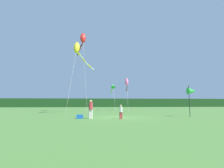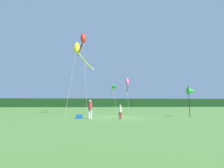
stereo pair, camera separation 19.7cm
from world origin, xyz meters
TOP-DOWN VIEW (x-y plane):
  - ground_plane at (0.00, 0.00)m, footprint 120.00×120.00m
  - distant_treeline at (0.00, 45.00)m, footprint 108.00×3.19m
  - person_adult at (-2.73, -0.95)m, footprint 0.38×0.38m
  - person_child at (-0.00, -1.76)m, footprint 0.28×0.28m
  - cooler_box at (-3.72, -0.96)m, footprint 0.59×0.32m
  - banner_flag_pole at (7.82, -0.18)m, footprint 0.90×0.70m
  - kite_red at (-4.38, 10.04)m, footprint 2.38×8.26m
  - kite_green at (1.27, 16.69)m, footprint 0.87×6.98m
  - kite_rainbow at (4.06, 16.43)m, footprint 1.23×7.62m
  - kite_yellow at (-4.59, 5.84)m, footprint 3.03×8.45m

SIDE VIEW (x-z plane):
  - ground_plane at x=0.00m, z-range 0.00..0.00m
  - cooler_box at x=-3.72m, z-range 0.00..0.37m
  - person_child at x=0.00m, z-range 0.08..1.35m
  - person_adult at x=-2.73m, z-range 0.10..1.82m
  - distant_treeline at x=0.00m, z-range 0.00..3.01m
  - banner_flag_pole at x=7.82m, z-range 1.02..4.31m
  - kite_green at x=1.27m, z-range 1.96..7.45m
  - kite_rainbow at x=4.06m, z-range 2.18..8.68m
  - kite_yellow at x=-4.59m, z-range 3.70..13.33m
  - kite_red at x=-4.38m, z-range 5.30..18.09m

